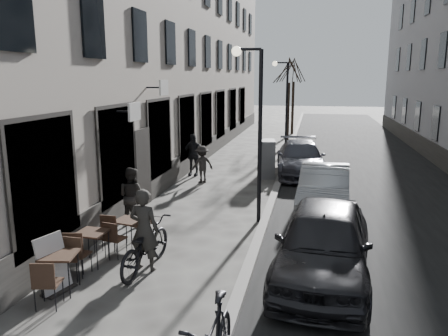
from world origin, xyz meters
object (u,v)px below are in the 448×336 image
(bistro_set_a, at_px, (60,269))
(bistro_set_b, at_px, (92,244))
(pedestrian_mid, at_px, (202,164))
(car_mid, at_px, (324,188))
(streetlamp_far, at_px, (284,97))
(bistro_set_c, at_px, (129,231))
(streetlamp_near, at_px, (254,116))
(pedestrian_far, at_px, (193,155))
(tree_far, at_px, (294,71))
(pedestrian_near, at_px, (132,196))
(sign_board, at_px, (54,269))
(car_far, at_px, (301,158))
(bicycle, at_px, (145,245))
(car_near, at_px, (324,242))
(tree_near, at_px, (289,70))
(utility_cabinet, at_px, (268,159))

(bistro_set_a, height_order, bistro_set_b, bistro_set_a)
(pedestrian_mid, bearing_deg, car_mid, 108.72)
(streetlamp_far, relative_size, bistro_set_c, 3.26)
(streetlamp_near, xyz_separation_m, pedestrian_far, (-3.43, 5.62, -2.24))
(streetlamp_far, distance_m, pedestrian_far, 7.58)
(bistro_set_b, bearing_deg, tree_far, 85.12)
(streetlamp_near, bearing_deg, pedestrian_near, -163.81)
(sign_board, bearing_deg, pedestrian_mid, 102.27)
(car_far, bearing_deg, streetlamp_near, -105.25)
(bistro_set_c, bearing_deg, bistro_set_a, -88.62)
(pedestrian_near, bearing_deg, pedestrian_mid, -79.35)
(streetlamp_near, relative_size, tree_far, 0.89)
(bistro_set_b, height_order, pedestrian_mid, pedestrian_mid)
(streetlamp_near, distance_m, bistro_set_a, 6.62)
(streetlamp_near, height_order, pedestrian_mid, streetlamp_near)
(bistro_set_a, xyz_separation_m, bistro_set_b, (-0.03, 1.36, -0.01))
(bicycle, distance_m, car_near, 3.91)
(tree_near, xyz_separation_m, utility_cabinet, (-0.28, -9.00, -3.86))
(tree_near, height_order, car_mid, tree_near)
(bistro_set_a, bearing_deg, tree_far, 71.78)
(streetlamp_far, bearing_deg, car_far, -77.36)
(streetlamp_near, distance_m, car_mid, 3.59)
(sign_board, bearing_deg, tree_near, 96.22)
(bistro_set_a, xyz_separation_m, utility_cabinet, (2.96, 11.16, 0.31))
(pedestrian_far, height_order, car_mid, pedestrian_far)
(tree_near, relative_size, tree_far, 1.00)
(utility_cabinet, bearing_deg, car_mid, -71.53)
(pedestrian_near, xyz_separation_m, car_far, (4.60, 7.77, -0.13))
(tree_far, xyz_separation_m, bistro_set_c, (-2.83, -23.75, -4.20))
(bicycle, relative_size, car_near, 0.46)
(bicycle, bearing_deg, car_far, -100.76)
(streetlamp_near, xyz_separation_m, sign_board, (-3.30, -5.16, -2.69))
(sign_board, distance_m, car_near, 5.56)
(tree_far, xyz_separation_m, utility_cabinet, (-0.28, -15.00, -3.86))
(utility_cabinet, xyz_separation_m, bicycle, (-1.69, -9.83, -0.23))
(bistro_set_c, distance_m, car_far, 10.31)
(bistro_set_a, height_order, pedestrian_far, pedestrian_far)
(bistro_set_c, bearing_deg, bicycle, -40.35)
(bistro_set_a, relative_size, bicycle, 0.76)
(streetlamp_far, height_order, pedestrian_near, streetlamp_far)
(pedestrian_far, bearing_deg, car_mid, -31.76)
(streetlamp_near, xyz_separation_m, bistro_set_b, (-3.20, -3.80, -2.68))
(tree_far, relative_size, sign_board, 4.87)
(streetlamp_far, xyz_separation_m, tree_near, (0.07, 3.00, 1.50))
(bistro_set_b, distance_m, bistro_set_c, 1.13)
(bistro_set_c, height_order, car_near, car_near)
(tree_far, bearing_deg, car_mid, -84.06)
(pedestrian_far, bearing_deg, bistro_set_b, -84.22)
(streetlamp_far, distance_m, sign_board, 17.68)
(streetlamp_far, height_order, utility_cabinet, streetlamp_far)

